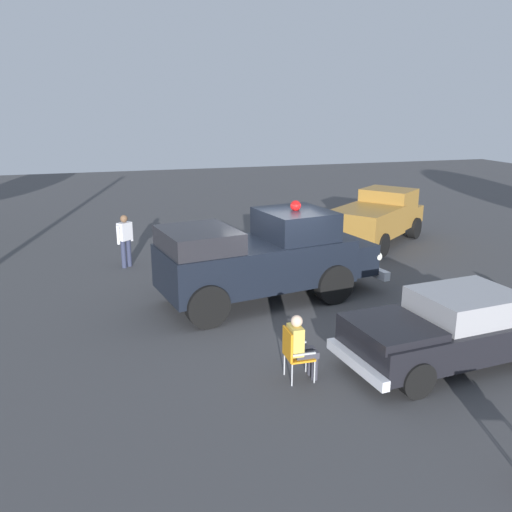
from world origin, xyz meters
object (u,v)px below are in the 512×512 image
object	(u,v)px
parked_pickup	(378,217)
traffic_cone	(242,254)
spectator_seated	(300,345)
vintage_fire_truck	(264,256)
lawn_chair_near_truck	(294,351)
spectator_standing	(125,237)
classic_hot_rod	(450,328)

from	to	relation	value
parked_pickup	traffic_cone	xyz separation A→B (m)	(5.49, 1.16, -0.68)
spectator_seated	parked_pickup	bearing A→B (deg)	-126.13
vintage_fire_truck	traffic_cone	bearing A→B (deg)	-95.58
parked_pickup	lawn_chair_near_truck	bearing A→B (deg)	53.31
vintage_fire_truck	parked_pickup	bearing A→B (deg)	-141.77
lawn_chair_near_truck	spectator_standing	bearing A→B (deg)	-72.99
vintage_fire_truck	lawn_chair_near_truck	size ratio (longest dim) A/B	6.12
vintage_fire_truck	spectator_seated	world-z (taller)	vintage_fire_truck
parked_pickup	traffic_cone	size ratio (longest dim) A/B	7.72
vintage_fire_truck	spectator_standing	size ratio (longest dim) A/B	3.72
traffic_cone	lawn_chair_near_truck	bearing A→B (deg)	81.98
vintage_fire_truck	spectator_standing	xyz separation A→B (m)	(3.28, -4.08, -0.23)
parked_pickup	lawn_chair_near_truck	xyz separation A→B (m)	(6.56, 8.81, -0.40)
vintage_fire_truck	parked_pickup	xyz separation A→B (m)	(-5.82, -4.59, -0.21)
classic_hot_rod	parked_pickup	xyz separation A→B (m)	(-3.37, -9.04, 0.24)
classic_hot_rod	spectator_seated	bearing A→B (deg)	-4.33
vintage_fire_truck	spectator_seated	xyz separation A→B (m)	(0.61, 4.22, -0.50)
spectator_seated	traffic_cone	xyz separation A→B (m)	(-0.95, -7.65, -0.39)
spectator_standing	spectator_seated	bearing A→B (deg)	107.83
traffic_cone	spectator_standing	bearing A→B (deg)	-10.20
vintage_fire_truck	classic_hot_rod	world-z (taller)	vintage_fire_truck
parked_pickup	spectator_standing	world-z (taller)	parked_pickup
vintage_fire_truck	parked_pickup	size ratio (longest dim) A/B	1.27
parked_pickup	vintage_fire_truck	bearing A→B (deg)	38.23
parked_pickup	spectator_standing	size ratio (longest dim) A/B	2.93
spectator_seated	classic_hot_rod	bearing A→B (deg)	175.67
vintage_fire_truck	spectator_seated	size ratio (longest dim) A/B	4.84
spectator_standing	classic_hot_rod	bearing A→B (deg)	123.90
vintage_fire_truck	spectator_standing	world-z (taller)	vintage_fire_truck
classic_hot_rod	traffic_cone	distance (m)	8.18
spectator_standing	traffic_cone	distance (m)	3.73
classic_hot_rod	spectator_seated	distance (m)	3.07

